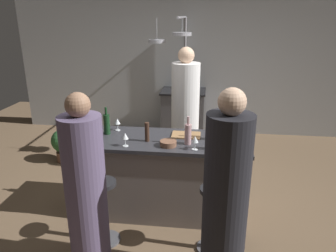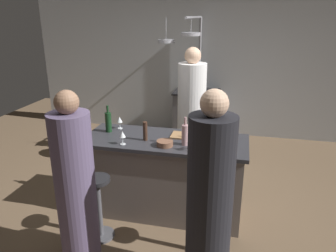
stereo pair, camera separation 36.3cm
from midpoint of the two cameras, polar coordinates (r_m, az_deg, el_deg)
The scene contains 22 objects.
ground_plane at distance 3.94m, azimuth 2.21°, elevation -14.63°, with size 9.00×9.00×0.00m, color brown.
back_wall at distance 6.17m, azimuth 7.49°, elevation 10.67°, with size 6.40×0.16×2.60m, color #B2B7BC.
kitchen_island at distance 3.71m, azimuth 2.30°, elevation -8.81°, with size 1.80×0.72×0.90m.
stove_range at distance 5.97m, azimuth 6.74°, elevation 2.00°, with size 0.80×0.64×0.89m.
chef at distance 4.45m, azimuth 6.48°, elevation 1.25°, with size 0.38×0.38×1.80m.
bar_stool_left at distance 3.37m, azimuth -9.09°, elevation -13.71°, with size 0.28×0.28×0.68m.
guest_left at distance 2.89m, azimuth -12.55°, elevation -11.02°, with size 0.35×0.35×1.64m.
bar_stool_right at distance 3.17m, azimuth 9.70°, elevation -16.04°, with size 0.28×0.28×0.68m.
guest_right at distance 2.62m, azimuth 11.42°, elevation -13.54°, with size 0.36×0.36×1.71m.
overhead_pot_rack at distance 5.20m, azimuth 5.95°, elevation 13.07°, with size 0.60×1.55×2.17m.
potted_plant at distance 5.32m, azimuth -14.31°, elevation -2.34°, with size 0.36×0.36×0.52m.
cutting_board at distance 3.61m, azimuth 6.03°, elevation -1.79°, with size 0.32×0.22×0.02m, color #997047.
pepper_mill at distance 3.45m, azimuth -1.06°, elevation -0.98°, with size 0.05×0.05×0.21m, color #382319.
wine_bottle_rose at distance 3.34m, azimuth 6.15°, elevation -1.54°, with size 0.07×0.07×0.30m.
wine_bottle_green at distance 3.47m, azimuth 11.21°, elevation -0.78°, with size 0.07×0.07×0.33m.
wine_bottle_red at distance 3.73m, azimuth -7.82°, elevation 0.71°, with size 0.07×0.07×0.31m.
wine_bottle_white at distance 3.20m, azimuth 13.01°, elevation -2.59°, with size 0.07×0.07×0.33m.
wine_glass_near_right_guest at distance 3.35m, azimuth -5.04°, elevation -1.65°, with size 0.07×0.07×0.15m.
wine_glass_by_chef at distance 3.21m, azimuth 7.23°, elevation -2.70°, with size 0.07×0.07×0.15m.
wine_glass_near_left_guest at distance 3.83m, azimuth -5.91°, elevation 0.99°, with size 0.07×0.07×0.15m.
mixing_bowl_blue at distance 3.64m, azimuth 12.34°, elevation -1.61°, with size 0.18×0.18×0.06m, color #334C6B.
mixing_bowl_wooden at distance 3.33m, azimuth 2.54°, elevation -3.14°, with size 0.17×0.17×0.06m, color brown.
Camera 2 is at (0.77, -3.19, 2.19)m, focal length 34.41 mm.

